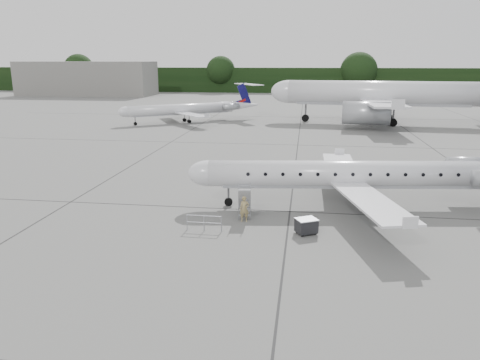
# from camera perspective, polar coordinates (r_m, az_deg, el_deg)

# --- Properties ---
(ground) EXTENTS (320.00, 320.00, 0.00)m
(ground) POSITION_cam_1_polar(r_m,az_deg,el_deg) (28.76, 15.60, -7.27)
(ground) COLOR slate
(ground) RESTS_ON ground
(treeline) EXTENTS (260.00, 4.00, 8.00)m
(treeline) POSITION_cam_1_polar(r_m,az_deg,el_deg) (156.71, 9.69, 11.87)
(treeline) COLOR black
(treeline) RESTS_ON ground
(terminal_building) EXTENTS (40.00, 14.00, 10.00)m
(terminal_building) POSITION_cam_1_polar(r_m,az_deg,el_deg) (151.74, -18.15, 11.67)
(terminal_building) COLOR slate
(terminal_building) RESTS_ON ground
(main_regional_jet) EXTENTS (28.56, 22.15, 6.77)m
(main_regional_jet) POSITION_cam_1_polar(r_m,az_deg,el_deg) (34.30, 13.57, 2.26)
(main_regional_jet) COLOR silver
(main_regional_jet) RESTS_ON ground
(airstair) EXTENTS (1.12, 2.34, 2.12)m
(airstair) POSITION_cam_1_polar(r_m,az_deg,el_deg) (31.98, 0.56, -2.50)
(airstair) COLOR silver
(airstair) RESTS_ON ground
(passenger) EXTENTS (0.68, 0.49, 1.71)m
(passenger) POSITION_cam_1_polar(r_m,az_deg,el_deg) (30.82, 0.54, -3.55)
(passenger) COLOR #948150
(passenger) RESTS_ON ground
(safety_railing) EXTENTS (2.20, 0.11, 1.00)m
(safety_railing) POSITION_cam_1_polar(r_m,az_deg,el_deg) (29.31, -4.40, -5.30)
(safety_railing) COLOR #909398
(safety_railing) RESTS_ON ground
(baggage_cart) EXTENTS (1.50, 1.40, 1.03)m
(baggage_cart) POSITION_cam_1_polar(r_m,az_deg,el_deg) (29.05, 8.08, -5.56)
(baggage_cart) COLOR black
(baggage_cart) RESTS_ON ground
(bg_narrowbody) EXTENTS (41.50, 31.45, 14.10)m
(bg_narrowbody) POSITION_cam_1_polar(r_m,az_deg,el_deg) (81.97, 16.95, 11.47)
(bg_narrowbody) COLOR silver
(bg_narrowbody) RESTS_ON ground
(bg_regional_left) EXTENTS (29.72, 28.04, 6.33)m
(bg_regional_left) POSITION_cam_1_polar(r_m,az_deg,el_deg) (81.02, -7.14, 9.19)
(bg_regional_left) COLOR silver
(bg_regional_left) RESTS_ON ground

